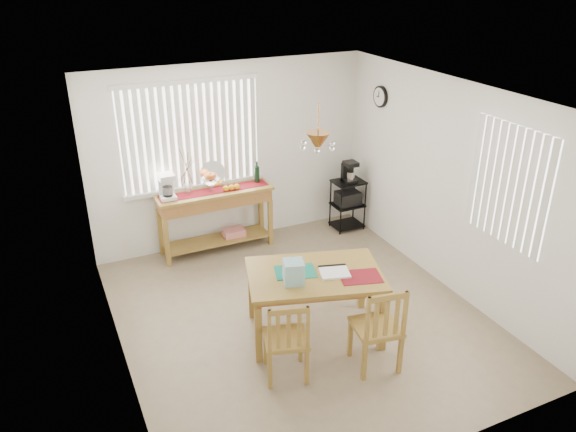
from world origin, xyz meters
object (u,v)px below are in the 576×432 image
sideboard (216,206)px  cart_items (349,172)px  dining_table (315,280)px  chair_right (378,328)px  chair_left (286,340)px  wire_cart (348,200)px

sideboard → cart_items: (2.04, -0.17, 0.24)m
dining_table → chair_right: 0.87m
sideboard → chair_right: chair_right is taller
cart_items → sideboard: bearing=175.3°
sideboard → dining_table: size_ratio=0.99×
chair_left → chair_right: size_ratio=0.94×
chair_left → dining_table: bearing=42.6°
wire_cart → chair_left: chair_left is taller
wire_cart → sideboard: bearing=175.1°
sideboard → chair_left: bearing=-94.8°
wire_cart → chair_right: (-1.39, -2.95, 0.01)m
sideboard → cart_items: cart_items is taller
wire_cart → cart_items: (0.00, 0.01, 0.46)m
sideboard → chair_right: bearing=-78.3°
sideboard → dining_table: 2.36m
dining_table → chair_left: chair_left is taller
wire_cart → dining_table: wire_cart is taller
wire_cart → cart_items: bearing=90.0°
wire_cart → cart_items: cart_items is taller
cart_items → wire_cart: bearing=-90.0°
sideboard → dining_table: (0.34, -2.33, -0.00)m
cart_items → dining_table: bearing=-128.0°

